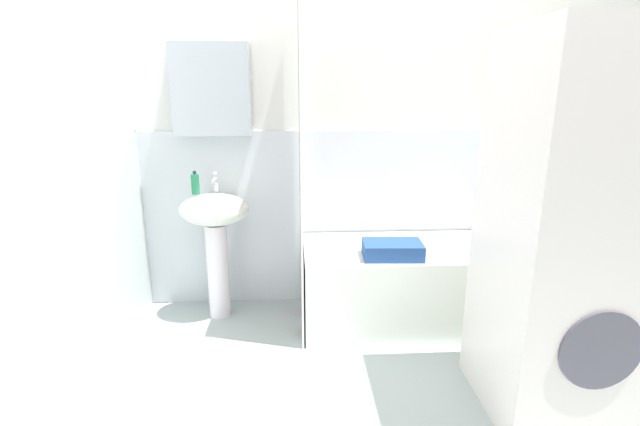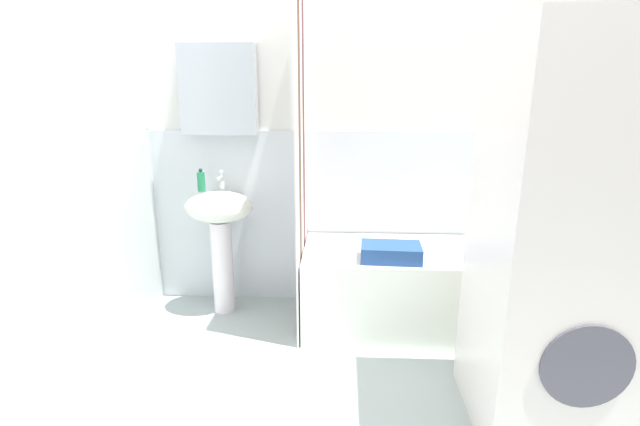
# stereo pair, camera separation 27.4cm
# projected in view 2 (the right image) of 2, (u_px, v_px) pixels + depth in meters

# --- Properties ---
(ground_plane) EXTENTS (4.80, 5.60, 0.04)m
(ground_plane) POSITION_uv_depth(u_px,v_px,m) (390.00, 423.00, 2.08)
(ground_plane) COLOR #AAB8B8
(wall_back_tiled) EXTENTS (3.60, 0.18, 2.40)m
(wall_back_tiled) POSITION_uv_depth(u_px,v_px,m) (369.00, 140.00, 3.00)
(wall_back_tiled) COLOR white
(wall_back_tiled) RESTS_ON ground_plane
(wall_left_tiled) EXTENTS (0.07, 1.81, 2.40)m
(wall_left_tiled) POSITION_uv_depth(u_px,v_px,m) (66.00, 163.00, 2.19)
(wall_left_tiled) COLOR white
(wall_left_tiled) RESTS_ON ground_plane
(sink) EXTENTS (0.44, 0.34, 0.83)m
(sink) POSITION_uv_depth(u_px,v_px,m) (220.00, 225.00, 2.96)
(sink) COLOR white
(sink) RESTS_ON ground_plane
(faucet) EXTENTS (0.03, 0.12, 0.12)m
(faucet) POSITION_uv_depth(u_px,v_px,m) (221.00, 180.00, 2.97)
(faucet) COLOR silver
(faucet) RESTS_ON sink
(soap_dispenser) EXTENTS (0.05, 0.05, 0.15)m
(soap_dispenser) POSITION_uv_depth(u_px,v_px,m) (201.00, 181.00, 2.90)
(soap_dispenser) COLOR #237D51
(soap_dispenser) RESTS_ON sink
(bathtub) EXTENTS (1.47, 0.65, 0.50)m
(bathtub) POSITION_uv_depth(u_px,v_px,m) (421.00, 288.00, 2.86)
(bathtub) COLOR white
(bathtub) RESTS_ON ground_plane
(shower_curtain) EXTENTS (0.01, 0.65, 2.00)m
(shower_curtain) POSITION_uv_depth(u_px,v_px,m) (301.00, 169.00, 2.70)
(shower_curtain) COLOR white
(shower_curtain) RESTS_ON ground_plane
(conditioner_bottle) EXTENTS (0.04, 0.04, 0.21)m
(conditioner_bottle) POSITION_uv_depth(u_px,v_px,m) (516.00, 225.00, 2.97)
(conditioner_bottle) COLOR #325698
(conditioner_bottle) RESTS_ON bathtub
(body_wash_bottle) EXTENTS (0.07, 0.07, 0.22)m
(body_wash_bottle) POSITION_uv_depth(u_px,v_px,m) (498.00, 223.00, 3.01)
(body_wash_bottle) COLOR gold
(body_wash_bottle) RESTS_ON bathtub
(towel_folded) EXTENTS (0.35, 0.23, 0.09)m
(towel_folded) POSITION_uv_depth(u_px,v_px,m) (391.00, 252.00, 2.63)
(towel_folded) COLOR navy
(towel_folded) RESTS_ON bathtub
(washer_dryer_stack) EXTENTS (0.62, 0.62, 1.71)m
(washer_dryer_stack) POSITION_uv_depth(u_px,v_px,m) (562.00, 241.00, 1.87)
(washer_dryer_stack) COLOR white
(washer_dryer_stack) RESTS_ON ground_plane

